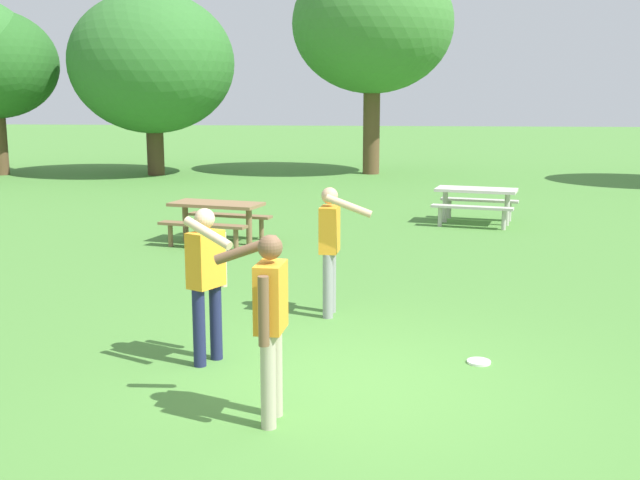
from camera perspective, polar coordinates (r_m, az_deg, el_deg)
ground_plane at (r=7.67m, az=1.98°, el=-10.50°), size 120.00×120.00×0.00m
person_thrower at (r=9.66m, az=0.79°, el=-0.08°), size 0.67×0.65×1.64m
person_catcher at (r=6.51m, az=-3.77°, el=-5.49°), size 0.67×0.65×1.64m
person_bystander at (r=8.01m, az=-8.36°, el=-2.48°), size 0.58×0.81×1.64m
frisbee at (r=8.35m, az=11.68°, el=-8.82°), size 0.25×0.25×0.03m
picnic_table_near at (r=14.59m, az=-7.67°, el=1.95°), size 1.98×1.77×0.77m
picnic_table_far at (r=16.95m, az=11.47°, el=3.07°), size 1.98×1.78×0.77m
tree_far_right at (r=27.21m, az=-12.33°, el=12.66°), size 5.54×5.54×6.14m
tree_slender_mid at (r=27.14m, az=3.92°, el=15.61°), size 5.48×5.48×7.42m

